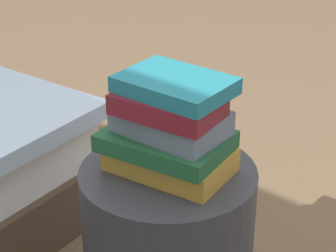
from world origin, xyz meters
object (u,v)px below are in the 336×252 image
object	(u,v)px
book_slate	(171,122)
book_teal	(175,85)
book_maroon	(168,105)
book_forest	(166,141)
book_ochre	(170,159)

from	to	relation	value
book_slate	book_teal	size ratio (longest dim) A/B	1.01
book_slate	book_maroon	distance (m)	0.06
book_maroon	book_teal	bearing A→B (deg)	-103.61
book_maroon	book_teal	world-z (taller)	book_teal
book_maroon	book_teal	size ratio (longest dim) A/B	0.97
book_forest	book_maroon	xyz separation A→B (m)	(-0.02, 0.01, 0.10)
book_forest	book_slate	distance (m)	0.05
book_maroon	book_slate	bearing A→B (deg)	-78.60
book_forest	book_slate	bearing A→B (deg)	-138.73
book_forest	book_teal	xyz separation A→B (m)	(-0.02, -0.01, 0.15)
book_forest	book_teal	distance (m)	0.15
book_teal	book_ochre	bearing A→B (deg)	12.04
book_ochre	book_teal	size ratio (longest dim) A/B	1.16
book_ochre	book_slate	world-z (taller)	book_slate
book_teal	book_slate	bearing A→B (deg)	0.38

